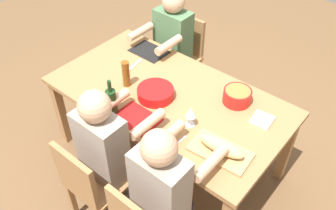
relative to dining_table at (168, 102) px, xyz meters
name	(u,v)px	position (x,y,z in m)	size (l,w,h in m)	color
ground_plane	(168,156)	(0.00, 0.00, -0.66)	(8.00, 8.00, 0.00)	brown
dining_table	(168,102)	(0.00, 0.00, 0.00)	(1.86, 1.02, 0.74)	#9E7044
chair_near_right	(182,53)	(0.51, -0.83, -0.18)	(0.40, 0.40, 0.85)	#9E7044
diner_near_right	(170,42)	(0.51, -0.65, 0.03)	(0.41, 0.53, 1.20)	#2D2D38
chair_far_center	(91,183)	(0.00, 0.83, -0.18)	(0.40, 0.40, 0.85)	#9E7044
diner_far_center	(107,146)	(0.00, 0.65, 0.03)	(0.41, 0.53, 1.20)	#2D2D38
diner_far_left	(165,187)	(-0.51, 0.65, 0.03)	(0.41, 0.53, 1.20)	#2D2D38
serving_bowl_fruit	(237,95)	(-0.45, -0.26, 0.14)	(0.21, 0.21, 0.11)	red
serving_bowl_salad	(155,92)	(0.05, 0.08, 0.12)	(0.28, 0.28, 0.08)	red
cutting_board	(220,152)	(-0.64, 0.23, 0.09)	(0.40, 0.22, 0.02)	tan
bread_loaf	(221,146)	(-0.64, 0.23, 0.14)	(0.32, 0.11, 0.09)	tan
wine_bottle	(112,101)	(0.18, 0.41, 0.19)	(0.08, 0.08, 0.29)	#193819
beer_bottle	(126,74)	(0.33, 0.12, 0.19)	(0.06, 0.06, 0.22)	brown
wine_glass	(191,113)	(-0.33, 0.16, 0.19)	(0.08, 0.08, 0.17)	silver
placemat_near_right	(149,51)	(0.51, -0.35, 0.08)	(0.32, 0.23, 0.01)	black
placemat_far_center	(137,118)	(0.00, 0.35, 0.08)	(0.32, 0.23, 0.01)	maroon
fork_far_left	(177,143)	(-0.37, 0.35, 0.08)	(0.02, 0.17, 0.01)	silver
carving_knife	(134,66)	(0.46, -0.10, 0.08)	(0.23, 0.02, 0.01)	silver
napkin_stack	(262,120)	(-0.70, -0.20, 0.09)	(0.14, 0.14, 0.02)	white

